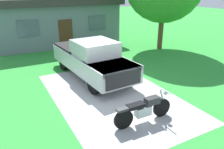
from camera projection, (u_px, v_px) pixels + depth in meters
ground_plane at (113, 95)px, 9.30m from camera, size 80.00×80.00×0.00m
driveway_pad at (113, 95)px, 9.30m from camera, size 4.61×7.30×0.01m
motorcycle at (144, 109)px, 7.32m from camera, size 2.21×0.70×1.09m
pickup_truck at (91, 58)px, 11.03m from camera, size 2.38×5.74×1.90m
neighbor_house at (56, 20)px, 17.86m from camera, size 9.60×5.60×3.50m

